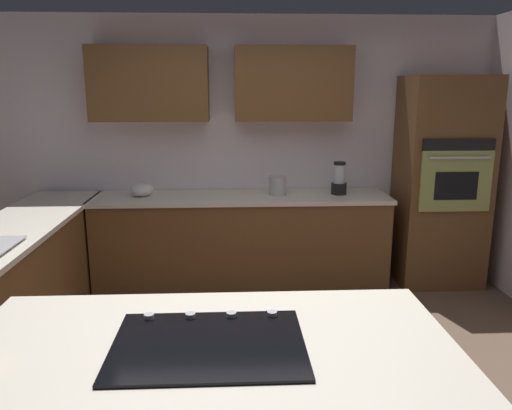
{
  "coord_description": "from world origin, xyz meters",
  "views": [
    {
      "loc": [
        0.19,
        2.98,
        1.89
      ],
      "look_at": [
        -0.01,
        -1.06,
        0.96
      ],
      "focal_mm": 35.1,
      "sensor_mm": 36.0,
      "label": 1
    }
  ],
  "objects": [
    {
      "name": "wall_oven",
      "position": [
        -1.85,
        -1.72,
        1.01
      ],
      "size": [
        0.8,
        0.66,
        2.02
      ],
      "color": "brown",
      "rests_on": "ground"
    },
    {
      "name": "countertop_back",
      "position": [
        0.1,
        -1.72,
        0.88
      ],
      "size": [
        2.84,
        0.64,
        0.04
      ],
      "primitive_type": "cube",
      "color": "silver",
      "rests_on": "lower_cabinets_back"
    },
    {
      "name": "lower_cabinets_back",
      "position": [
        0.1,
        -1.72,
        0.43
      ],
      "size": [
        2.8,
        0.6,
        0.86
      ],
      "primitive_type": "cube",
      "color": "brown",
      "rests_on": "ground"
    },
    {
      "name": "mixing_bowl",
      "position": [
        1.05,
        -1.74,
        0.96
      ],
      "size": [
        0.22,
        0.22,
        0.12
      ],
      "primitive_type": "ellipsoid",
      "color": "white",
      "rests_on": "countertop_back"
    },
    {
      "name": "ground_plane",
      "position": [
        0.0,
        0.0,
        0.0
      ],
      "size": [
        14.0,
        14.0,
        0.0
      ],
      "primitive_type": "plane",
      "color": "brown"
    },
    {
      "name": "blender",
      "position": [
        -0.85,
        -1.74,
        1.03
      ],
      "size": [
        0.15,
        0.15,
        0.31
      ],
      "color": "black",
      "rests_on": "countertop_back"
    },
    {
      "name": "kettle",
      "position": [
        -0.25,
        -1.74,
        0.99
      ],
      "size": [
        0.17,
        0.17,
        0.18
      ],
      "primitive_type": "cylinder",
      "color": "#B7BABF",
      "rests_on": "countertop_back"
    },
    {
      "name": "wall_back",
      "position": [
        0.07,
        -2.05,
        1.46
      ],
      "size": [
        6.0,
        0.44,
        2.6
      ],
      "color": "silver",
      "rests_on": "ground"
    },
    {
      "name": "cooktop",
      "position": [
        0.29,
        1.17,
        0.91
      ],
      "size": [
        0.76,
        0.56,
        0.03
      ],
      "color": "black",
      "rests_on": "island_top"
    },
    {
      "name": "countertop_side",
      "position": [
        1.82,
        -0.55,
        0.88
      ],
      "size": [
        0.64,
        2.94,
        0.04
      ],
      "primitive_type": "cube",
      "color": "silver",
      "rests_on": "lower_cabinets_side"
    },
    {
      "name": "lower_cabinets_side",
      "position": [
        1.82,
        -0.55,
        0.43
      ],
      "size": [
        0.6,
        2.9,
        0.86
      ],
      "primitive_type": "cube",
      "color": "brown",
      "rests_on": "ground"
    },
    {
      "name": "island_top",
      "position": [
        0.29,
        1.17,
        0.88
      ],
      "size": [
        1.98,
        1.07,
        0.04
      ],
      "primitive_type": "cube",
      "color": "silver",
      "rests_on": "island_base"
    }
  ]
}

